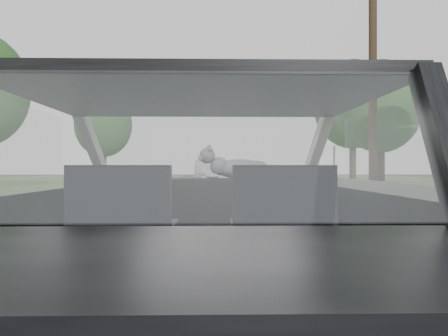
{
  "coord_description": "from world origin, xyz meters",
  "views": [
    {
      "loc": [
        0.06,
        -2.52,
        1.08
      ],
      "look_at": [
        0.13,
        0.52,
        1.08
      ],
      "focal_mm": 35.0,
      "sensor_mm": 36.0,
      "label": 1
    }
  ],
  "objects_px": {
    "highway_sign": "(334,168)",
    "utility_pole": "(373,75)",
    "subject_car": "(204,229)",
    "cat": "(241,168)",
    "other_car": "(211,172)"
  },
  "relations": [
    {
      "from": "highway_sign",
      "to": "utility_pole",
      "type": "height_order",
      "value": "utility_pole"
    },
    {
      "from": "subject_car",
      "to": "highway_sign",
      "type": "distance_m",
      "value": 20.39
    },
    {
      "from": "cat",
      "to": "utility_pole",
      "type": "height_order",
      "value": "utility_pole"
    },
    {
      "from": "other_car",
      "to": "highway_sign",
      "type": "distance_m",
      "value": 8.95
    },
    {
      "from": "utility_pole",
      "to": "highway_sign",
      "type": "bearing_deg",
      "value": 86.34
    },
    {
      "from": "subject_car",
      "to": "highway_sign",
      "type": "height_order",
      "value": "highway_sign"
    },
    {
      "from": "subject_car",
      "to": "cat",
      "type": "relative_size",
      "value": 7.38
    },
    {
      "from": "subject_car",
      "to": "highway_sign",
      "type": "xyz_separation_m",
      "value": [
        6.12,
        19.45,
        0.37
      ]
    },
    {
      "from": "cat",
      "to": "highway_sign",
      "type": "height_order",
      "value": "highway_sign"
    },
    {
      "from": "cat",
      "to": "highway_sign",
      "type": "distance_m",
      "value": 19.71
    },
    {
      "from": "subject_car",
      "to": "other_car",
      "type": "relative_size",
      "value": 0.81
    },
    {
      "from": "other_car",
      "to": "utility_pole",
      "type": "distance_m",
      "value": 14.62
    },
    {
      "from": "highway_sign",
      "to": "subject_car",
      "type": "bearing_deg",
      "value": -96.43
    },
    {
      "from": "other_car",
      "to": "highway_sign",
      "type": "xyz_separation_m",
      "value": [
        6.32,
        -6.33,
        0.28
      ]
    },
    {
      "from": "subject_car",
      "to": "highway_sign",
      "type": "relative_size",
      "value": 1.82
    }
  ]
}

